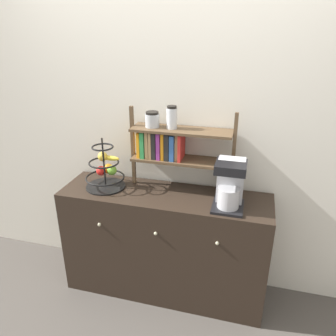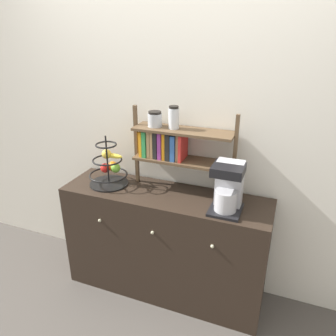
# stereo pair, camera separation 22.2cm
# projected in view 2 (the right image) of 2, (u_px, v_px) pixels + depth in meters

# --- Properties ---
(ground_plane) EXTENTS (12.00, 12.00, 0.00)m
(ground_plane) POSITION_uv_depth(u_px,v_px,m) (154.00, 305.00, 2.46)
(ground_plane) COLOR #47423D
(wall_back) EXTENTS (7.00, 0.05, 2.60)m
(wall_back) POSITION_uv_depth(u_px,v_px,m) (178.00, 122.00, 2.35)
(wall_back) COLOR silver
(wall_back) RESTS_ON ground_plane
(sideboard) EXTENTS (1.50, 0.44, 0.84)m
(sideboard) POSITION_uv_depth(u_px,v_px,m) (165.00, 243.00, 2.47)
(sideboard) COLOR black
(sideboard) RESTS_ON ground_plane
(coffee_maker) EXTENTS (0.20, 0.23, 0.32)m
(coffee_maker) POSITION_uv_depth(u_px,v_px,m) (228.00, 187.00, 2.05)
(coffee_maker) COLOR black
(coffee_maker) RESTS_ON sideboard
(fruit_stand) EXTENTS (0.29, 0.29, 0.38)m
(fruit_stand) POSITION_uv_depth(u_px,v_px,m) (109.00, 168.00, 2.43)
(fruit_stand) COLOR black
(fruit_stand) RESTS_ON sideboard
(shelf_hutch) EXTENTS (0.74, 0.20, 0.60)m
(shelf_hutch) POSITION_uv_depth(u_px,v_px,m) (171.00, 142.00, 2.28)
(shelf_hutch) COLOR brown
(shelf_hutch) RESTS_ON sideboard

